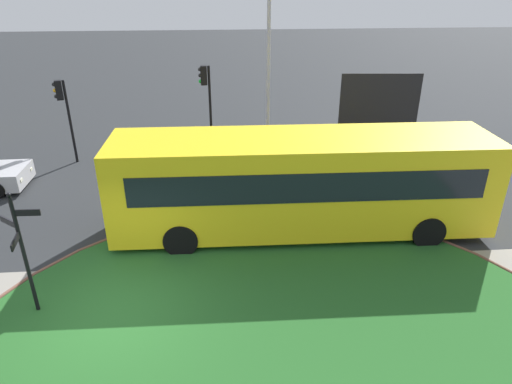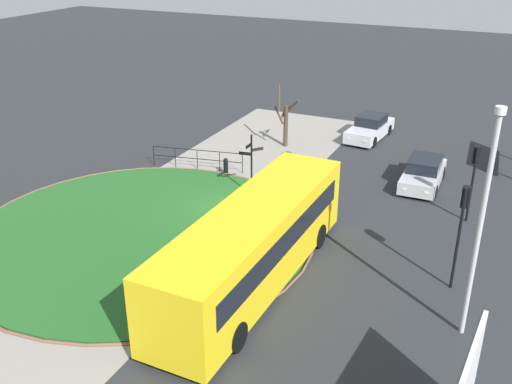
{
  "view_description": "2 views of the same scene",
  "coord_description": "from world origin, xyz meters",
  "px_view_note": "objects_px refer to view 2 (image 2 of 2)",
  "views": [
    {
      "loc": [
        2.57,
        -8.92,
        7.45
      ],
      "look_at": [
        3.4,
        1.2,
        2.55
      ],
      "focal_mm": 32.16,
      "sensor_mm": 36.0,
      "label": 1
    },
    {
      "loc": [
        21.66,
        11.49,
        12.05
      ],
      "look_at": [
        1.91,
        2.26,
        2.2
      ],
      "focal_mm": 40.93,
      "sensor_mm": 36.0,
      "label": 2
    }
  ],
  "objects_px": {
    "signpost_directional": "(251,162)",
    "planter_near_signpost": "(287,163)",
    "traffic_light_far": "(474,167)",
    "lamppost_tall": "(481,221)",
    "bollard_foreground": "(226,166)",
    "car_far_lane": "(423,173)",
    "street_tree_bare": "(285,120)",
    "bus_yellow": "(254,244)",
    "traffic_light_near": "(462,215)",
    "car_near_lane": "(370,128)"
  },
  "relations": [
    {
      "from": "car_far_lane",
      "to": "planter_near_signpost",
      "type": "relative_size",
      "value": 3.67
    },
    {
      "from": "bus_yellow",
      "to": "bollard_foreground",
      "type": "bearing_deg",
      "value": 34.35
    },
    {
      "from": "car_far_lane",
      "to": "bus_yellow",
      "type": "bearing_deg",
      "value": -19.18
    },
    {
      "from": "traffic_light_far",
      "to": "bus_yellow",
      "type": "bearing_deg",
      "value": 128.03
    },
    {
      "from": "traffic_light_far",
      "to": "car_far_lane",
      "type": "bearing_deg",
      "value": 23.3
    },
    {
      "from": "car_near_lane",
      "to": "lamppost_tall",
      "type": "bearing_deg",
      "value": 29.26
    },
    {
      "from": "traffic_light_near",
      "to": "traffic_light_far",
      "type": "height_order",
      "value": "traffic_light_near"
    },
    {
      "from": "lamppost_tall",
      "to": "bollard_foreground",
      "type": "bearing_deg",
      "value": -123.21
    },
    {
      "from": "signpost_directional",
      "to": "planter_near_signpost",
      "type": "height_order",
      "value": "signpost_directional"
    },
    {
      "from": "car_far_lane",
      "to": "planter_near_signpost",
      "type": "bearing_deg",
      "value": -79.78
    },
    {
      "from": "street_tree_bare",
      "to": "traffic_light_near",
      "type": "bearing_deg",
      "value": 44.79
    },
    {
      "from": "signpost_directional",
      "to": "planter_near_signpost",
      "type": "xyz_separation_m",
      "value": [
        -3.66,
        0.41,
        -1.31
      ]
    },
    {
      "from": "bollard_foreground",
      "to": "street_tree_bare",
      "type": "relative_size",
      "value": 0.25
    },
    {
      "from": "planter_near_signpost",
      "to": "car_far_lane",
      "type": "bearing_deg",
      "value": 101.02
    },
    {
      "from": "signpost_directional",
      "to": "bus_yellow",
      "type": "relative_size",
      "value": 0.28
    },
    {
      "from": "car_far_lane",
      "to": "traffic_light_near",
      "type": "height_order",
      "value": "traffic_light_near"
    },
    {
      "from": "bus_yellow",
      "to": "car_near_lane",
      "type": "distance_m",
      "value": 18.04
    },
    {
      "from": "bollard_foreground",
      "to": "traffic_light_far",
      "type": "distance_m",
      "value": 12.57
    },
    {
      "from": "car_near_lane",
      "to": "planter_near_signpost",
      "type": "relative_size",
      "value": 3.93
    },
    {
      "from": "traffic_light_far",
      "to": "planter_near_signpost",
      "type": "height_order",
      "value": "traffic_light_far"
    },
    {
      "from": "street_tree_bare",
      "to": "traffic_light_far",
      "type": "bearing_deg",
      "value": 63.28
    },
    {
      "from": "signpost_directional",
      "to": "bus_yellow",
      "type": "bearing_deg",
      "value": 26.14
    },
    {
      "from": "traffic_light_near",
      "to": "signpost_directional",
      "type": "bearing_deg",
      "value": 68.78
    },
    {
      "from": "planter_near_signpost",
      "to": "traffic_light_near",
      "type": "bearing_deg",
      "value": 51.68
    },
    {
      "from": "car_near_lane",
      "to": "traffic_light_far",
      "type": "bearing_deg",
      "value": 42.39
    },
    {
      "from": "car_near_lane",
      "to": "traffic_light_far",
      "type": "xyz_separation_m",
      "value": [
        9.23,
        6.94,
        1.92
      ]
    },
    {
      "from": "lamppost_tall",
      "to": "street_tree_bare",
      "type": "xyz_separation_m",
      "value": [
        -14.18,
        -12.12,
        -2.45
      ]
    },
    {
      "from": "signpost_directional",
      "to": "car_near_lane",
      "type": "bearing_deg",
      "value": 164.96
    },
    {
      "from": "bollard_foreground",
      "to": "traffic_light_far",
      "type": "height_order",
      "value": "traffic_light_far"
    },
    {
      "from": "lamppost_tall",
      "to": "planter_near_signpost",
      "type": "distance_m",
      "value": 15.1
    },
    {
      "from": "car_near_lane",
      "to": "car_far_lane",
      "type": "bearing_deg",
      "value": 41.44
    },
    {
      "from": "traffic_light_far",
      "to": "planter_near_signpost",
      "type": "relative_size",
      "value": 3.0
    },
    {
      "from": "bollard_foreground",
      "to": "car_near_lane",
      "type": "relative_size",
      "value": 0.2
    },
    {
      "from": "bollard_foreground",
      "to": "traffic_light_far",
      "type": "xyz_separation_m",
      "value": [
        0.17,
        12.39,
        2.12
      ]
    },
    {
      "from": "bollard_foreground",
      "to": "traffic_light_near",
      "type": "xyz_separation_m",
      "value": [
        6.02,
        12.59,
        2.44
      ]
    },
    {
      "from": "bollard_foreground",
      "to": "car_near_lane",
      "type": "distance_m",
      "value": 10.57
    },
    {
      "from": "car_far_lane",
      "to": "lamppost_tall",
      "type": "xyz_separation_m",
      "value": [
        11.7,
        3.44,
        3.44
      ]
    },
    {
      "from": "bollard_foreground",
      "to": "car_far_lane",
      "type": "relative_size",
      "value": 0.21
    },
    {
      "from": "car_near_lane",
      "to": "planter_near_signpost",
      "type": "height_order",
      "value": "car_near_lane"
    },
    {
      "from": "signpost_directional",
      "to": "traffic_light_far",
      "type": "relative_size",
      "value": 0.91
    },
    {
      "from": "signpost_directional",
      "to": "car_far_lane",
      "type": "height_order",
      "value": "signpost_directional"
    },
    {
      "from": "bus_yellow",
      "to": "planter_near_signpost",
      "type": "height_order",
      "value": "bus_yellow"
    },
    {
      "from": "bollard_foreground",
      "to": "bus_yellow",
      "type": "relative_size",
      "value": 0.08
    },
    {
      "from": "car_near_lane",
      "to": "bollard_foreground",
      "type": "bearing_deg",
      "value": -25.6
    },
    {
      "from": "bus_yellow",
      "to": "traffic_light_far",
      "type": "bearing_deg",
      "value": -35.5
    },
    {
      "from": "lamppost_tall",
      "to": "planter_near_signpost",
      "type": "xyz_separation_m",
      "value": [
        -10.35,
        -10.4,
        -3.58
      ]
    },
    {
      "from": "traffic_light_far",
      "to": "planter_near_signpost",
      "type": "distance_m",
      "value": 9.89
    },
    {
      "from": "car_far_lane",
      "to": "traffic_light_far",
      "type": "xyz_separation_m",
      "value": [
        3.17,
        2.54,
        1.93
      ]
    },
    {
      "from": "planter_near_signpost",
      "to": "signpost_directional",
      "type": "bearing_deg",
      "value": -6.47
    },
    {
      "from": "planter_near_signpost",
      "to": "street_tree_bare",
      "type": "distance_m",
      "value": 4.35
    }
  ]
}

